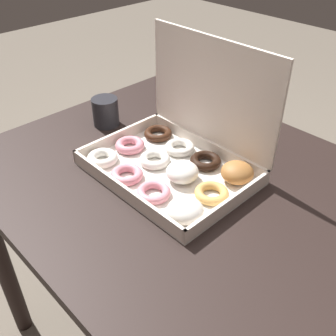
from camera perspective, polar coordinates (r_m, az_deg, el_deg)
dining_table at (r=1.07m, az=1.30°, el=-5.86°), size 0.99×0.83×0.78m
donut_box at (r=0.97m, az=1.89°, el=2.18°), size 0.40×0.30×0.31m
coffee_mug at (r=1.20m, az=-9.07°, el=8.15°), size 0.08×0.08×0.08m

